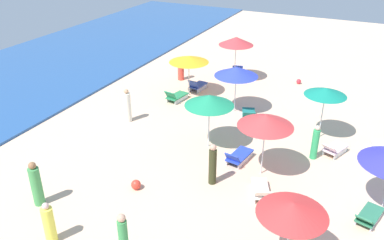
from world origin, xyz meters
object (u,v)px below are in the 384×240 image
at_px(lounge_chair_2_1, 197,86).
at_px(beachgoer_2, 181,69).
at_px(beachgoer_0, 213,165).
at_px(lounge_chair_1_0, 334,149).
at_px(umbrella_5, 236,41).
at_px(beachgoer_3, 36,185).
at_px(lounge_chair_5_0, 238,69).
at_px(beach_ball_0, 136,185).
at_px(beachgoer_1, 49,224).
at_px(umbrella_1, 326,92).
at_px(lounge_chair_3_1, 381,148).
at_px(beachgoer_6, 123,239).
at_px(beachgoer_4, 315,143).
at_px(umbrella_0, 236,71).
at_px(umbrella_8, 209,100).
at_px(lounge_chair_6_0, 239,156).
at_px(umbrella_6, 266,121).
at_px(beach_ball_1, 299,81).
at_px(beachgoer_5, 127,106).
at_px(lounge_chair_0_0, 249,114).
at_px(lounge_chair_6_1, 261,190).
at_px(lounge_chair_7_1, 369,216).
at_px(umbrella_4, 293,208).
at_px(umbrella_2, 189,59).
at_px(lounge_chair_2_0, 176,96).

distance_m(lounge_chair_2_1, beachgoer_2, 2.04).
bearing_deg(beachgoer_2, beachgoer_0, -131.68).
xyz_separation_m(lounge_chair_1_0, beachgoer_2, (5.09, 10.05, 0.41)).
distance_m(umbrella_5, beachgoer_3, 14.75).
relative_size(lounge_chair_1_0, lounge_chair_2_1, 1.04).
distance_m(umbrella_5, beachgoer_2, 3.84).
height_order(lounge_chair_5_0, beach_ball_0, lounge_chair_5_0).
bearing_deg(lounge_chair_2_1, beachgoer_1, 100.74).
height_order(umbrella_1, beachgoer_0, umbrella_1).
distance_m(lounge_chair_3_1, beachgoer_6, 11.93).
distance_m(umbrella_5, beachgoer_4, 9.65).
relative_size(beachgoer_2, beachgoer_3, 0.86).
distance_m(umbrella_0, umbrella_8, 3.96).
height_order(umbrella_1, beachgoer_1, umbrella_1).
distance_m(lounge_chair_6_0, beachgoer_0, 1.97).
distance_m(lounge_chair_2_1, beach_ball_0, 10.00).
bearing_deg(umbrella_6, beachgoer_0, 133.92).
bearing_deg(beach_ball_1, umbrella_6, -175.71).
bearing_deg(umbrella_1, beachgoer_3, 138.94).
distance_m(beachgoer_5, beachgoer_6, 9.29).
height_order(umbrella_0, lounge_chair_0_0, umbrella_0).
bearing_deg(lounge_chair_6_1, umbrella_1, -125.11).
xyz_separation_m(lounge_chair_7_1, beach_ball_1, (11.56, 4.87, -0.07)).
bearing_deg(lounge_chair_1_0, lounge_chair_6_0, 55.58).
bearing_deg(beach_ball_0, umbrella_4, -101.81).
xyz_separation_m(lounge_chair_0_0, beachgoer_2, (3.39, 5.62, 0.45)).
distance_m(umbrella_2, umbrella_8, 5.89).
height_order(lounge_chair_2_1, beachgoer_3, beachgoer_3).
xyz_separation_m(umbrella_6, beachgoer_2, (7.84, 7.65, -1.69)).
xyz_separation_m(umbrella_1, umbrella_2, (1.85, 7.66, -0.14)).
height_order(lounge_chair_2_1, beachgoer_2, beachgoer_2).
xyz_separation_m(umbrella_1, beachgoer_0, (-5.48, 3.06, -1.47)).
relative_size(beachgoer_4, beachgoer_5, 0.91).
relative_size(lounge_chair_3_1, umbrella_5, 0.55).
distance_m(lounge_chair_0_0, lounge_chair_7_1, 8.31).
relative_size(lounge_chair_2_0, beachgoer_2, 1.03).
xyz_separation_m(umbrella_2, beachgoer_1, (-12.40, -1.26, -1.48)).
distance_m(beachgoer_3, beachgoer_5, 6.91).
bearing_deg(umbrella_0, umbrella_1, -102.01).
xyz_separation_m(beachgoer_3, beachgoer_6, (-0.89, -4.28, 0.04)).
distance_m(lounge_chair_2_1, lounge_chair_7_1, 12.81).
relative_size(umbrella_1, lounge_chair_2_1, 1.75).
xyz_separation_m(umbrella_0, lounge_chair_2_0, (-0.21, 3.39, -1.93)).
bearing_deg(umbrella_1, umbrella_2, 76.41).
xyz_separation_m(umbrella_4, lounge_chair_6_1, (2.88, 1.63, -1.87)).
height_order(umbrella_0, lounge_chair_2_1, umbrella_0).
bearing_deg(beachgoer_1, lounge_chair_0_0, 165.72).
bearing_deg(beach_ball_0, beachgoer_6, -152.22).
bearing_deg(lounge_chair_0_0, lounge_chair_1_0, 139.48).
xyz_separation_m(lounge_chair_2_1, beachgoer_4, (-4.67, -7.65, 0.46)).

